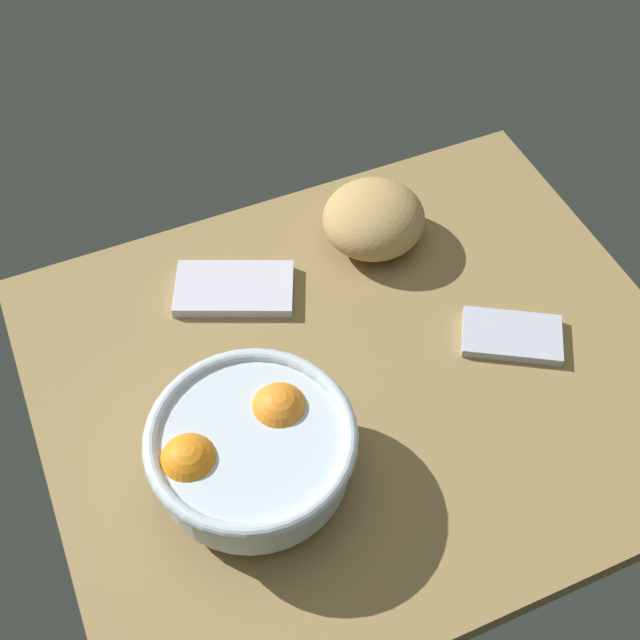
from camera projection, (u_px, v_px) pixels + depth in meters
ground_plane at (364, 379)px, 102.74cm from camera, size 75.71×63.28×3.00cm
fruit_bowl at (250, 448)px, 88.47cm from camera, size 21.98×21.98×10.11cm
bread_loaf at (374, 219)px, 111.74cm from camera, size 18.38×18.22×7.81cm
napkin_folded at (512, 336)px, 104.07cm from camera, size 13.87×12.13×1.27cm
napkin_spare at (234, 289)px, 108.55cm from camera, size 17.04×13.66×1.47cm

